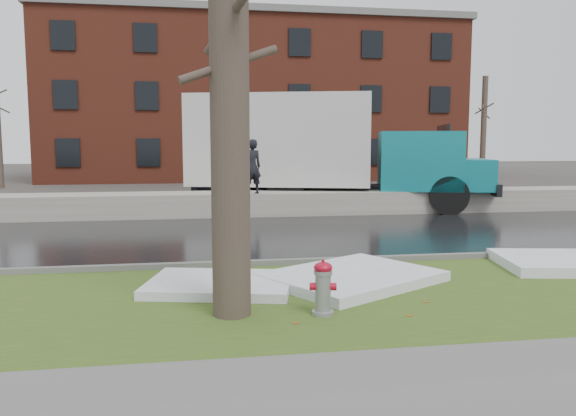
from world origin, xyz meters
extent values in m
plane|color=#47423D|center=(0.00, 0.00, 0.00)|extent=(120.00, 120.00, 0.00)
cube|color=#2F4E1A|center=(0.00, -1.25, 0.02)|extent=(60.00, 4.50, 0.04)
cube|color=black|center=(0.00, 4.50, 0.01)|extent=(60.00, 7.00, 0.03)
cube|color=slate|center=(0.00, 13.00, 0.01)|extent=(60.00, 9.00, 0.03)
cube|color=slate|center=(0.00, 1.00, 0.07)|extent=(60.00, 0.15, 0.14)
cube|color=#A5A097|center=(0.00, 8.70, 0.38)|extent=(60.00, 1.60, 0.75)
cube|color=maroon|center=(2.00, 30.00, 5.00)|extent=(26.00, 12.00, 10.00)
cylinder|color=brown|center=(-6.00, 26.00, 3.25)|extent=(0.36, 0.36, 6.50)
cylinder|color=brown|center=(-6.00, 26.00, 4.20)|extent=(0.84, 1.62, 0.73)
cylinder|color=brown|center=(-6.00, 26.00, 5.10)|extent=(1.08, 1.26, 0.66)
cylinder|color=brown|center=(-6.00, 26.00, 3.60)|extent=(1.40, 0.61, 0.63)
cylinder|color=brown|center=(16.00, 24.00, 3.25)|extent=(0.36, 0.36, 6.50)
cylinder|color=brown|center=(16.00, 24.00, 4.20)|extent=(0.84, 1.62, 0.73)
cylinder|color=brown|center=(16.00, 24.00, 5.10)|extent=(1.08, 1.26, 0.66)
cylinder|color=brown|center=(16.00, 24.00, 3.60)|extent=(1.40, 0.61, 0.63)
cylinder|color=gray|center=(-0.28, -2.15, 0.36)|extent=(0.25, 0.25, 0.64)
ellipsoid|color=#AF0E24|center=(-0.28, -2.15, 0.68)|extent=(0.29, 0.29, 0.15)
cylinder|color=#AF0E24|center=(-0.28, -2.15, 0.76)|extent=(0.05, 0.05, 0.05)
cylinder|color=#AF0E24|center=(-0.41, -2.13, 0.42)|extent=(0.11, 0.12, 0.10)
cylinder|color=#AF0E24|center=(-0.15, -2.18, 0.42)|extent=(0.11, 0.12, 0.10)
cylinder|color=gray|center=(-0.25, -2.03, 0.42)|extent=(0.14, 0.11, 0.13)
cylinder|color=brown|center=(-1.46, -1.93, 3.20)|extent=(0.56, 0.56, 6.32)
cylinder|color=brown|center=(-1.46, -1.93, 3.83)|extent=(0.61, 1.51, 0.66)
cylinder|color=brown|center=(-1.46, -1.93, 3.29)|extent=(1.30, 0.42, 0.56)
cube|color=black|center=(2.47, 10.00, 0.75)|extent=(9.14, 3.60, 0.25)
cube|color=beige|center=(1.03, 10.41, 2.41)|extent=(6.74, 4.45, 3.10)
cube|color=#0E747E|center=(5.62, 9.11, 1.72)|extent=(3.29, 3.37, 1.95)
cube|color=#0E747E|center=(7.22, 8.66, 1.26)|extent=(2.01, 2.80, 1.03)
cube|color=black|center=(6.39, 8.89, 2.41)|extent=(0.71, 2.23, 1.03)
cube|color=black|center=(-2.61, 11.44, 0.37)|extent=(2.26, 1.86, 0.77)
cylinder|color=black|center=(6.12, 7.72, 0.63)|extent=(1.31, 0.67, 1.26)
cylinder|color=black|center=(6.77, 10.04, 0.63)|extent=(1.31, 0.67, 1.26)
cylinder|color=black|center=(1.04, 9.15, 0.63)|extent=(1.31, 0.67, 1.26)
cylinder|color=black|center=(1.69, 11.47, 0.63)|extent=(1.31, 0.67, 1.26)
cylinder|color=black|center=(-0.73, 9.65, 0.63)|extent=(1.31, 0.67, 1.26)
cylinder|color=black|center=(-0.07, 11.97, 0.63)|extent=(1.31, 0.67, 1.26)
imported|color=black|center=(-0.21, 8.10, 1.59)|extent=(0.71, 0.56, 1.68)
cube|color=white|center=(0.59, -0.48, 0.12)|extent=(3.26, 3.05, 0.16)
cube|color=white|center=(-1.56, -0.56, 0.11)|extent=(2.50, 2.05, 0.14)
camera|label=1|loc=(-1.89, -9.20, 2.29)|focal=35.00mm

